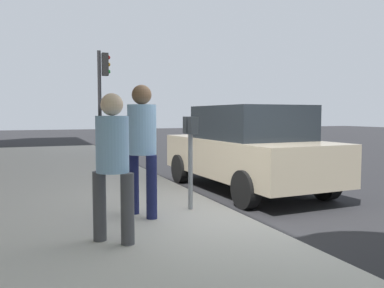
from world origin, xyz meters
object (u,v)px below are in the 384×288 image
(pedestrian_at_meter, at_px, (142,138))
(pedestrian_bystander, at_px, (113,157))
(traffic_signal, at_px, (102,86))
(parking_meter, at_px, (190,143))
(parked_sedan_near, at_px, (247,148))

(pedestrian_at_meter, bearing_deg, pedestrian_bystander, -144.43)
(pedestrian_at_meter, bearing_deg, traffic_signal, 60.69)
(parking_meter, bearing_deg, pedestrian_at_meter, 99.56)
(parking_meter, distance_m, pedestrian_bystander, 1.81)
(traffic_signal, bearing_deg, parking_meter, 179.33)
(pedestrian_bystander, bearing_deg, pedestrian_at_meter, 12.20)
(parked_sedan_near, bearing_deg, parking_meter, 130.39)
(parked_sedan_near, distance_m, traffic_signal, 7.02)
(parking_meter, xyz_separation_m, parked_sedan_near, (1.64, -1.93, -0.27))
(traffic_signal, bearing_deg, parked_sedan_near, -164.41)
(traffic_signal, bearing_deg, pedestrian_at_meter, 173.95)
(parked_sedan_near, xyz_separation_m, traffic_signal, (6.57, 1.83, 1.68))
(pedestrian_at_meter, relative_size, parked_sedan_near, 0.42)
(pedestrian_at_meter, distance_m, parked_sedan_near, 3.26)
(parking_meter, height_order, pedestrian_at_meter, pedestrian_at_meter)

